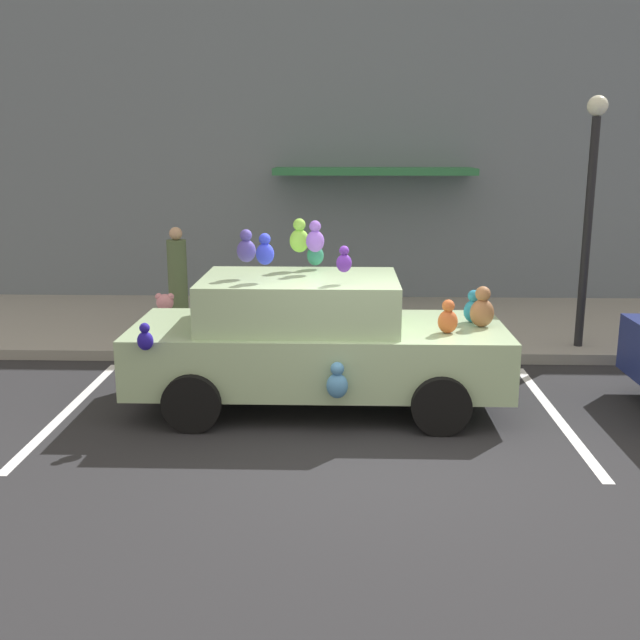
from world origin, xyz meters
name	(u,v)px	position (x,y,z in m)	size (l,w,h in m)	color
ground_plane	(368,447)	(0.00, 0.00, 0.00)	(60.00, 60.00, 0.00)	#262628
sidewalk	(358,325)	(0.00, 5.00, 0.07)	(24.00, 4.00, 0.15)	gray
storefront_building	(358,135)	(0.00, 7.14, 3.19)	(24.00, 1.25, 6.40)	slate
parking_stripe_front	(555,414)	(2.17, 1.00, 0.00)	(0.12, 3.60, 0.01)	silver
parking_stripe_rear	(69,409)	(-3.46, 1.00, 0.00)	(0.12, 3.60, 0.01)	silver
plush_covered_car	(314,340)	(-0.60, 1.24, 0.80)	(4.29, 1.98, 2.16)	#A2BD8E
teddy_bear_on_sidewalk	(166,317)	(-2.94, 3.75, 0.47)	(0.36, 0.30, 0.70)	pink
street_lamp_post	(590,195)	(3.18, 3.50, 2.33)	(0.28, 0.28, 3.52)	black
pedestrian_near_shopfront	(178,281)	(-2.90, 4.48, 0.90)	(0.31, 0.31, 1.61)	#546743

